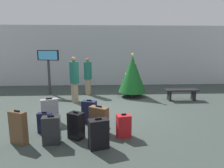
# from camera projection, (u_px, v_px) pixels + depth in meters

# --- Properties ---
(ground_plane) EXTENTS (16.00, 16.00, 0.00)m
(ground_plane) POSITION_uv_depth(u_px,v_px,m) (108.00, 109.00, 7.56)
(ground_plane) COLOR #38423D
(back_wall) EXTENTS (16.00, 0.20, 3.45)m
(back_wall) POSITION_uv_depth(u_px,v_px,m) (106.00, 56.00, 11.97)
(back_wall) COLOR #B7BCC1
(back_wall) RESTS_ON ground_plane
(holiday_tree) EXTENTS (1.24, 1.24, 1.99)m
(holiday_tree) POSITION_uv_depth(u_px,v_px,m) (132.00, 74.00, 9.26)
(holiday_tree) COLOR #4C3319
(holiday_tree) RESTS_ON ground_plane
(flight_info_kiosk) EXTENTS (1.06, 0.37, 2.11)m
(flight_info_kiosk) POSITION_uv_depth(u_px,v_px,m) (48.00, 63.00, 9.67)
(flight_info_kiosk) COLOR #333338
(flight_info_kiosk) RESTS_ON ground_plane
(waiting_bench) EXTENTS (1.41, 0.44, 0.48)m
(waiting_bench) POSITION_uv_depth(u_px,v_px,m) (182.00, 92.00, 8.76)
(waiting_bench) COLOR black
(waiting_bench) RESTS_ON ground_plane
(traveller_0) EXTENTS (0.45, 0.45, 1.75)m
(traveller_0) POSITION_uv_depth(u_px,v_px,m) (88.00, 76.00, 9.71)
(traveller_0) COLOR gray
(traveller_0) RESTS_ON ground_plane
(traveller_1) EXTENTS (0.53, 0.53, 1.88)m
(traveller_1) POSITION_uv_depth(u_px,v_px,m) (74.00, 79.00, 8.32)
(traveller_1) COLOR gray
(traveller_1) RESTS_ON ground_plane
(suitcase_0) EXTENTS (0.55, 0.46, 0.74)m
(suitcase_0) POSITION_uv_depth(u_px,v_px,m) (99.00, 120.00, 5.52)
(suitcase_0) COLOR brown
(suitcase_0) RESTS_ON ground_plane
(suitcase_1) EXTENTS (0.47, 0.35, 0.73)m
(suitcase_1) POSITION_uv_depth(u_px,v_px,m) (89.00, 112.00, 6.17)
(suitcase_1) COLOR #141938
(suitcase_1) RESTS_ON ground_plane
(suitcase_2) EXTENTS (0.45, 0.42, 0.71)m
(suitcase_2) POSITION_uv_depth(u_px,v_px,m) (76.00, 126.00, 5.15)
(suitcase_2) COLOR black
(suitcase_2) RESTS_ON ground_plane
(suitcase_3) EXTENTS (0.44, 0.29, 0.72)m
(suitcase_3) POSITION_uv_depth(u_px,v_px,m) (51.00, 130.00, 4.86)
(suitcase_3) COLOR #232326
(suitcase_3) RESTS_ON ground_plane
(suitcase_4) EXTENTS (0.54, 0.38, 0.78)m
(suitcase_4) POSITION_uv_depth(u_px,v_px,m) (50.00, 111.00, 6.18)
(suitcase_4) COLOR #9EA0A5
(suitcase_4) RESTS_ON ground_plane
(suitcase_5) EXTENTS (0.46, 0.34, 0.84)m
(suitcase_5) POSITION_uv_depth(u_px,v_px,m) (18.00, 128.00, 4.86)
(suitcase_5) COLOR brown
(suitcase_5) RESTS_ON ground_plane
(suitcase_6) EXTENTS (0.38, 0.32, 0.62)m
(suitcase_6) POSITION_uv_depth(u_px,v_px,m) (124.00, 126.00, 5.24)
(suitcase_6) COLOR #B2191E
(suitcase_6) RESTS_ON ground_plane
(suitcase_7) EXTENTS (0.50, 0.38, 0.72)m
(suitcase_7) POSITION_uv_depth(u_px,v_px,m) (99.00, 134.00, 4.65)
(suitcase_7) COLOR black
(suitcase_7) RESTS_ON ground_plane
(suitcase_8) EXTENTS (0.37, 0.19, 0.58)m
(suitcase_8) POSITION_uv_depth(u_px,v_px,m) (45.00, 123.00, 5.51)
(suitcase_8) COLOR #141938
(suitcase_8) RESTS_ON ground_plane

